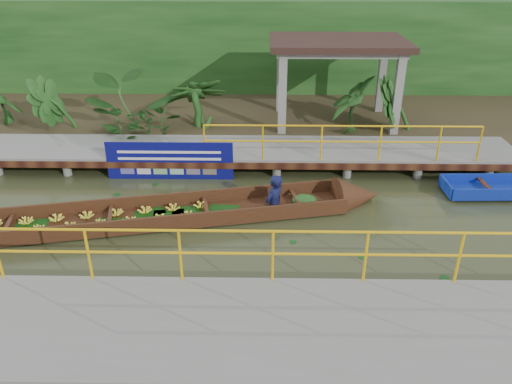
{
  "coord_description": "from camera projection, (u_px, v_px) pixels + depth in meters",
  "views": [
    {
      "loc": [
        0.63,
        -10.23,
        6.0
      ],
      "look_at": [
        0.45,
        0.5,
        0.6
      ],
      "focal_mm": 35.0,
      "sensor_mm": 36.0,
      "label": 1
    }
  ],
  "objects": [
    {
      "name": "foliage_backdrop",
      "position": [
        249.0,
        54.0,
        19.88
      ],
      "size": [
        30.0,
        0.8,
        4.0
      ],
      "primitive_type": "cube",
      "color": "#153B13",
      "rests_on": "ground"
    },
    {
      "name": "vendor_boat",
      "position": [
        168.0,
        212.0,
        11.93
      ],
      "size": [
        11.15,
        3.38,
        2.17
      ],
      "rotation": [
        0.0,
        0.0,
        0.21
      ],
      "color": "#33180D",
      "rests_on": "ground"
    },
    {
      "name": "land_strip",
      "position": [
        247.0,
        116.0,
        18.45
      ],
      "size": [
        30.0,
        8.0,
        0.45
      ],
      "primitive_type": "cube",
      "color": "#372B1B",
      "rests_on": "ground"
    },
    {
      "name": "ground",
      "position": [
        237.0,
        224.0,
        11.85
      ],
      "size": [
        80.0,
        80.0,
        0.0
      ],
      "primitive_type": "plane",
      "color": "#2F351A",
      "rests_on": "ground"
    },
    {
      "name": "tropical_plants",
      "position": [
        190.0,
        107.0,
        16.06
      ],
      "size": [
        14.24,
        1.24,
        1.55
      ],
      "color": "#153B13",
      "rests_on": "ground"
    },
    {
      "name": "near_dock",
      "position": [
        285.0,
        341.0,
        7.95
      ],
      "size": [
        18.0,
        2.4,
        1.73
      ],
      "color": "slate",
      "rests_on": "ground"
    },
    {
      "name": "far_dock",
      "position": [
        243.0,
        151.0,
        14.7
      ],
      "size": [
        16.0,
        2.06,
        1.66
      ],
      "color": "slate",
      "rests_on": "ground"
    },
    {
      "name": "pavilion",
      "position": [
        338.0,
        51.0,
        16.16
      ],
      "size": [
        4.4,
        3.0,
        3.0
      ],
      "color": "slate",
      "rests_on": "ground"
    },
    {
      "name": "blue_banner",
      "position": [
        170.0,
        161.0,
        13.84
      ],
      "size": [
        3.53,
        0.04,
        1.1
      ],
      "color": "#0C0E66",
      "rests_on": "ground"
    }
  ]
}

